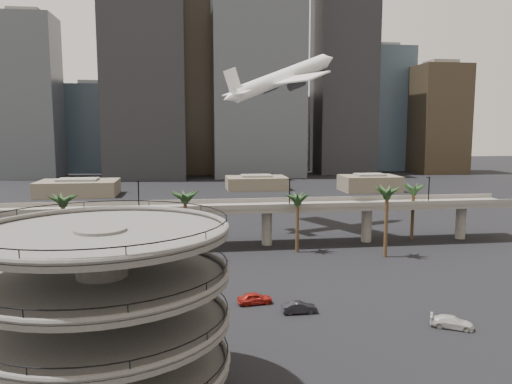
{
  "coord_description": "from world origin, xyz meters",
  "views": [
    {
      "loc": [
        -5.54,
        -47.39,
        24.89
      ],
      "look_at": [
        4.93,
        28.0,
        14.93
      ],
      "focal_mm": 35.0,
      "sensor_mm": 36.0,
      "label": 1
    }
  ],
  "objects": [
    {
      "name": "parking_ramp",
      "position": [
        -13.0,
        -4.0,
        9.84
      ],
      "size": [
        22.2,
        22.2,
        17.35
      ],
      "color": "#4F4C4A",
      "rests_on": "ground"
    },
    {
      "name": "airborne_jet",
      "position": [
        17.49,
        73.5,
        36.57
      ],
      "size": [
        31.83,
        29.76,
        14.88
      ],
      "rotation": [
        0.0,
        -0.35,
        0.43
      ],
      "color": "white",
      "rests_on": "ground"
    },
    {
      "name": "car_b",
      "position": [
        9.12,
        15.63,
        0.77
      ],
      "size": [
        4.72,
        1.71,
        1.55
      ],
      "primitive_type": "imported",
      "rotation": [
        0.0,
        0.0,
        1.59
      ],
      "color": "black",
      "rests_on": "ground"
    },
    {
      "name": "skyline",
      "position": [
        15.11,
        217.08,
        44.48
      ],
      "size": [
        269.0,
        86.0,
        121.65
      ],
      "color": "gray",
      "rests_on": "ground"
    },
    {
      "name": "palm_trees",
      "position": [
        11.58,
        47.18,
        11.3
      ],
      "size": [
        76.4,
        18.4,
        14.0
      ],
      "color": "#4B3420",
      "rests_on": "ground"
    },
    {
      "name": "ground",
      "position": [
        0.0,
        0.0,
        0.0
      ],
      "size": [
        700.0,
        700.0,
        0.0
      ],
      "primitive_type": "plane",
      "color": "black",
      "rests_on": "ground"
    },
    {
      "name": "car_c",
      "position": [
        26.84,
        8.15,
        0.75
      ],
      "size": [
        5.54,
        4.28,
        1.5
      ],
      "primitive_type": "imported",
      "rotation": [
        0.0,
        0.0,
        1.08
      ],
      "color": "#BBBBB7",
      "rests_on": "ground"
    },
    {
      "name": "low_buildings",
      "position": [
        6.89,
        142.3,
        2.86
      ],
      "size": [
        135.0,
        27.5,
        6.8
      ],
      "color": "#675A4C",
      "rests_on": "ground"
    },
    {
      "name": "car_a",
      "position": [
        3.63,
        19.91,
        0.84
      ],
      "size": [
        5.12,
        2.57,
        1.67
      ],
      "primitive_type": "imported",
      "rotation": [
        0.0,
        0.0,
        1.7
      ],
      "color": "maroon",
      "rests_on": "ground"
    },
    {
      "name": "overpass",
      "position": [
        0.0,
        55.0,
        7.34
      ],
      "size": [
        130.0,
        9.3,
        14.7
      ],
      "color": "#68635C",
      "rests_on": "ground"
    }
  ]
}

